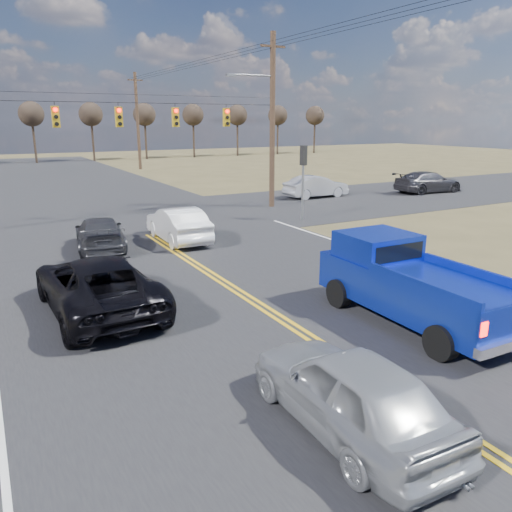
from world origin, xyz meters
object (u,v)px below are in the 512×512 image
pickup_truck (409,283)px  black_suv (97,284)px  silver_suv (350,391)px  white_car_queue (178,224)px  cross_car_east_far (428,182)px  dgrey_car_queue (100,233)px  cross_car_east_near (316,187)px

pickup_truck → black_suv: pickup_truck is taller
silver_suv → white_car_queue: 14.76m
pickup_truck → cross_car_east_far: pickup_truck is taller
white_car_queue → cross_car_east_far: cross_car_east_far is taller
dgrey_car_queue → cross_car_east_far: size_ratio=0.85×
silver_suv → black_suv: (-2.54, 7.68, 0.05)m
black_suv → cross_car_east_near: (17.71, 14.48, -0.04)m
white_car_queue → black_suv: bearing=56.1°
cross_car_east_near → cross_car_east_far: size_ratio=0.85×
dgrey_car_queue → silver_suv: bearing=101.8°
white_car_queue → dgrey_car_queue: (-3.31, 0.21, -0.09)m
pickup_truck → black_suv: 8.37m
black_suv → dgrey_car_queue: 7.27m
dgrey_car_queue → cross_car_east_near: 17.74m
white_car_queue → silver_suv: bearing=82.3°
cross_car_east_near → cross_car_east_far: 8.84m
silver_suv → pickup_truck: bearing=-144.0°
silver_suv → cross_car_east_far: size_ratio=0.81×
black_suv → dgrey_car_queue: (1.58, 7.10, -0.13)m
black_suv → white_car_queue: size_ratio=1.25×
black_suv → white_car_queue: black_suv is taller
silver_suv → black_suv: size_ratio=0.76×
black_suv → cross_car_east_far: (26.33, 12.48, -0.02)m
cross_car_east_far → dgrey_car_queue: bearing=105.8°
black_suv → cross_car_east_far: size_ratio=1.07×
silver_suv → dgrey_car_queue: bearing=-84.9°
pickup_truck → silver_suv: 5.41m
white_car_queue → cross_car_east_far: bearing=-163.9°
white_car_queue → dgrey_car_queue: 3.32m
pickup_truck → cross_car_east_near: 21.91m
black_suv → silver_suv: bearing=106.4°
pickup_truck → black_suv: size_ratio=1.00×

